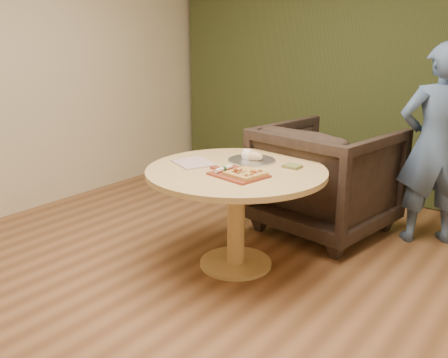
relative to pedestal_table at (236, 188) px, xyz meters
name	(u,v)px	position (x,y,z in m)	size (l,w,h in m)	color
room_shell	(186,86)	(0.16, -0.70, 0.79)	(5.04, 6.04, 2.84)	brown
curtain	(379,61)	(0.16, 2.20, 0.79)	(4.80, 0.14, 2.78)	#2B3518
pedestal_table	(236,188)	(0.00, 0.00, 0.00)	(1.29, 1.29, 0.75)	#DCB571
pizza_paddle	(238,175)	(0.11, -0.14, 0.15)	(0.47, 0.34, 0.01)	brown
flatbread_pizza	(245,173)	(0.17, -0.14, 0.17)	(0.26, 0.26, 0.04)	tan
cutlery_roll	(224,169)	(-0.01, -0.14, 0.17)	(0.04, 0.20, 0.03)	#F1E5CC
newspaper	(194,163)	(-0.34, -0.07, 0.15)	(0.30, 0.25, 0.01)	silver
serving_tray	(252,160)	(-0.03, 0.24, 0.15)	(0.36, 0.36, 0.02)	silver
bread_roll	(251,156)	(-0.04, 0.24, 0.18)	(0.19, 0.09, 0.09)	#E2C28A
green_packet	(292,166)	(0.30, 0.27, 0.15)	(0.12, 0.10, 0.02)	#535A28
armchair	(327,173)	(0.22, 1.03, -0.09)	(1.01, 0.94, 1.04)	black
person_standing	(435,146)	(0.99, 1.34, 0.20)	(0.59, 0.39, 1.62)	#466189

